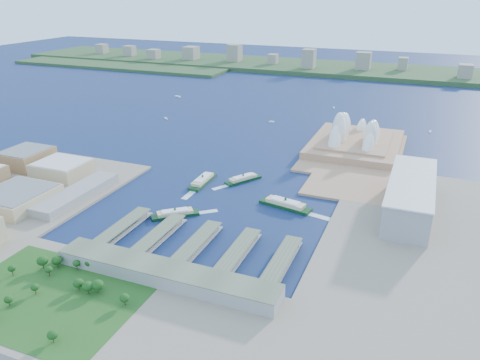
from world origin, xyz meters
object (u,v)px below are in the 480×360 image
at_px(opera_house, 357,129).
at_px(ferry_a, 203,179).
at_px(ferry_b, 243,178).
at_px(ferry_c, 175,212).
at_px(ferry_d, 285,203).
at_px(toaster_building, 410,196).

distance_m(opera_house, ferry_a, 262.98).
distance_m(opera_house, ferry_b, 216.91).
xyz_separation_m(ferry_c, ferry_d, (104.35, 66.38, 0.90)).
xyz_separation_m(toaster_building, ferry_b, (-201.92, 16.20, -15.74)).
xyz_separation_m(toaster_building, ferry_a, (-247.07, -9.23, -15.14)).
bearing_deg(toaster_building, ferry_a, -177.86).
distance_m(ferry_a, ferry_c, 95.21).
height_order(ferry_a, ferry_b, ferry_a).
xyz_separation_m(ferry_b, ferry_c, (-31.91, -119.72, 0.08)).
relative_size(ferry_a, ferry_b, 1.13).
bearing_deg(toaster_building, ferry_d, -164.00).
xyz_separation_m(toaster_building, ferry_c, (-233.82, -103.52, -15.66)).
bearing_deg(ferry_a, ferry_d, -14.57).
bearing_deg(toaster_building, ferry_b, 175.41).
relative_size(ferry_b, ferry_d, 0.83).
bearing_deg(opera_house, toaster_building, -65.77).
height_order(toaster_building, ferry_d, toaster_building).
xyz_separation_m(opera_house, ferry_c, (-143.82, -303.52, -27.16)).
distance_m(opera_house, ferry_c, 336.96).
relative_size(ferry_b, ferry_c, 0.98).
bearing_deg(ferry_d, ferry_b, 65.30).
bearing_deg(ferry_b, ferry_c, -73.01).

